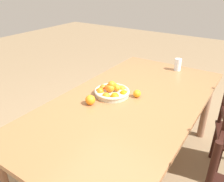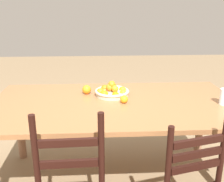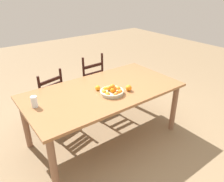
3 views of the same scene
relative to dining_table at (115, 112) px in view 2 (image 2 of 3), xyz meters
The scene contains 6 objects.
ground_plane 0.68m from the dining_table, ahead, with size 12.00×12.00×0.00m, color #866E4F.
dining_table is the anchor object (origin of this frame).
fruit_bowl 0.21m from the dining_table, 84.31° to the right, with size 0.30×0.30×0.13m.
orange_loose_0 0.14m from the dining_table, 161.42° to the left, with size 0.06×0.06×0.06m, color orange.
orange_loose_1 0.35m from the dining_table, 43.36° to the right, with size 0.08×0.08×0.08m, color orange.
drinking_glass 0.88m from the dining_table, behind, with size 0.07×0.07×0.13m, color silver.
Camera 2 is at (0.13, 2.00, 1.53)m, focal length 42.27 mm.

